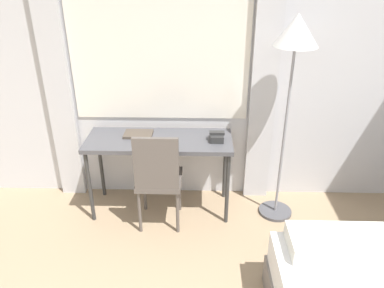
{
  "coord_description": "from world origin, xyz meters",
  "views": [
    {
      "loc": [
        0.02,
        -0.29,
        2.24
      ],
      "look_at": [
        -0.05,
        2.38,
        0.91
      ],
      "focal_mm": 35.0,
      "sensor_mm": 36.0,
      "label": 1
    }
  ],
  "objects_px": {
    "standing_lamp": "(294,51)",
    "book": "(138,134)",
    "desk": "(159,145)",
    "telephone": "(217,137)",
    "desk_chair": "(158,176)"
  },
  "relations": [
    {
      "from": "standing_lamp",
      "to": "book",
      "type": "relative_size",
      "value": 7.08
    },
    {
      "from": "desk",
      "to": "standing_lamp",
      "type": "xyz_separation_m",
      "value": [
        1.12,
        -0.06,
        0.88
      ]
    },
    {
      "from": "desk",
      "to": "standing_lamp",
      "type": "distance_m",
      "value": 1.43
    },
    {
      "from": "standing_lamp",
      "to": "telephone",
      "type": "bearing_deg",
      "value": 176.08
    },
    {
      "from": "telephone",
      "to": "standing_lamp",
      "type": "bearing_deg",
      "value": -3.92
    },
    {
      "from": "desk_chair",
      "to": "telephone",
      "type": "distance_m",
      "value": 0.63
    },
    {
      "from": "desk_chair",
      "to": "standing_lamp",
      "type": "xyz_separation_m",
      "value": [
        1.11,
        0.22,
        1.04
      ]
    },
    {
      "from": "book",
      "to": "desk",
      "type": "bearing_deg",
      "value": -19.82
    },
    {
      "from": "desk_chair",
      "to": "standing_lamp",
      "type": "height_order",
      "value": "standing_lamp"
    },
    {
      "from": "desk_chair",
      "to": "telephone",
      "type": "relative_size",
      "value": 6.07
    },
    {
      "from": "desk",
      "to": "desk_chair",
      "type": "distance_m",
      "value": 0.32
    },
    {
      "from": "desk",
      "to": "book",
      "type": "xyz_separation_m",
      "value": [
        -0.2,
        0.07,
        0.08
      ]
    },
    {
      "from": "book",
      "to": "telephone",
      "type": "bearing_deg",
      "value": -6.88
    },
    {
      "from": "desk",
      "to": "desk_chair",
      "type": "relative_size",
      "value": 1.4
    },
    {
      "from": "desk",
      "to": "standing_lamp",
      "type": "height_order",
      "value": "standing_lamp"
    }
  ]
}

